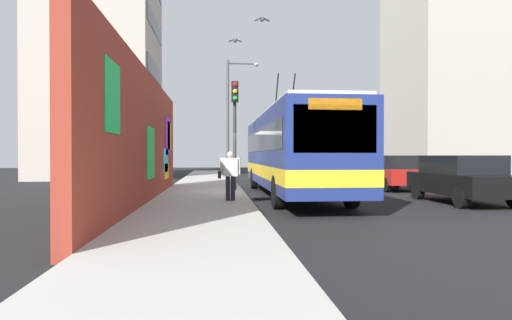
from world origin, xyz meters
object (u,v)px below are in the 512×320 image
at_px(parked_car_red, 392,172).
at_px(pedestrian_at_curb, 230,172).
at_px(city_bus, 292,150).
at_px(traffic_light, 235,117).
at_px(street_lamp, 231,112).
at_px(parked_car_black, 462,178).

relative_size(parked_car_red, pedestrian_at_curb, 2.60).
height_order(city_bus, traffic_light, city_bus).
bearing_deg(pedestrian_at_curb, traffic_light, -4.78).
height_order(pedestrian_at_curb, street_lamp, street_lamp).
bearing_deg(parked_car_black, parked_car_red, 0.00).
bearing_deg(street_lamp, traffic_light, 179.14).
bearing_deg(pedestrian_at_curb, parked_car_black, -90.73).
distance_m(city_bus, parked_car_red, 5.98).
distance_m(city_bus, pedestrian_at_curb, 3.81).
height_order(pedestrian_at_curb, traffic_light, traffic_light).
bearing_deg(traffic_light, parked_car_black, -118.54).
distance_m(city_bus, parked_car_black, 6.03).
bearing_deg(parked_car_red, parked_car_black, -180.00).
xyz_separation_m(city_bus, traffic_light, (1.09, 2.15, 1.35)).
bearing_deg(pedestrian_at_curb, street_lamp, -2.26).
distance_m(city_bus, street_lamp, 8.67).
bearing_deg(city_bus, parked_car_black, -119.18).
bearing_deg(parked_car_red, traffic_light, 103.02).
xyz_separation_m(pedestrian_at_curb, street_lamp, (10.92, -0.43, 3.02)).
bearing_deg(pedestrian_at_curb, city_bus, -41.43).
relative_size(parked_car_black, street_lamp, 0.61).
height_order(city_bus, street_lamp, street_lamp).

